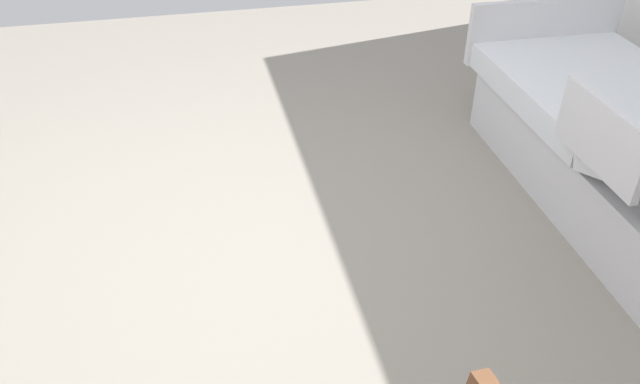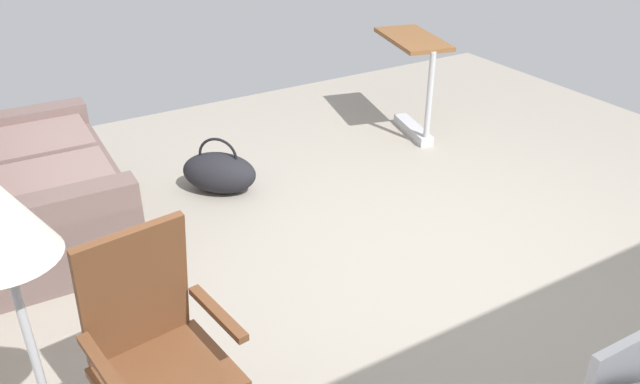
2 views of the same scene
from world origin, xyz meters
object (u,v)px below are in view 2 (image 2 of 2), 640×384
at_px(couch, 42,189).
at_px(floor_lamp, 1,243).
at_px(duffel_bag, 219,172).
at_px(rocking_chair, 157,357).
at_px(overbed_table, 414,74).

xyz_separation_m(couch, floor_lamp, (-2.19, 0.30, 0.92)).
relative_size(couch, duffel_bag, 2.60).
xyz_separation_m(couch, rocking_chair, (-2.10, -0.11, 0.20)).
relative_size(floor_lamp, duffel_bag, 2.37).
bearing_deg(couch, overbed_table, -88.66).
xyz_separation_m(rocking_chair, overbed_table, (2.18, -3.00, 0.03)).
relative_size(floor_lamp, overbed_table, 1.69).
height_order(rocking_chair, duffel_bag, rocking_chair).
relative_size(couch, floor_lamp, 1.09).
distance_m(rocking_chair, duffel_bag, 2.32).
height_order(rocking_chair, floor_lamp, floor_lamp).
relative_size(rocking_chair, overbed_table, 1.20).
xyz_separation_m(rocking_chair, duffel_bag, (2.02, -1.08, -0.35)).
distance_m(couch, overbed_table, 3.11).
bearing_deg(couch, floor_lamp, 172.22).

